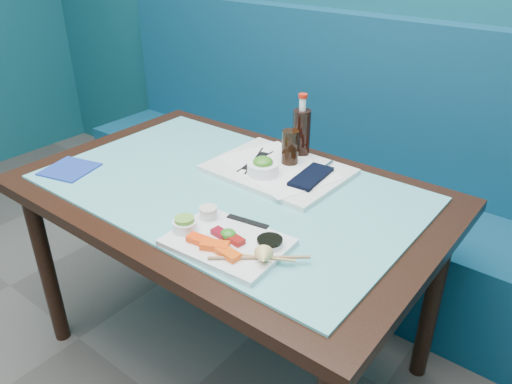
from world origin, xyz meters
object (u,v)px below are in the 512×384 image
Objects in this scene: serving_tray at (278,170)px; cola_glass at (290,147)px; sashimi_plate at (227,242)px; blue_napkin at (70,169)px; cola_bottle_body at (301,135)px; booth_bench at (344,192)px; seaweed_bowl at (263,169)px; dining_table at (229,210)px.

serving_tray is 0.09m from cola_glass.
sashimi_plate is 0.74m from blue_napkin.
serving_tray is 3.74× the size of cola_glass.
sashimi_plate is 1.72× the size of cola_bottle_body.
booth_bench is at bearing 97.63° from serving_tray.
blue_napkin is (-0.59, -0.44, -0.01)m from serving_tray.
serving_tray is 0.73m from blue_napkin.
seaweed_bowl is at bearing -98.75° from cola_glass.
blue_napkin is at bearing -147.71° from seaweed_bowl.
blue_napkin is (-0.74, 0.01, -0.00)m from sashimi_plate.
cola_bottle_body reaches higher than dining_table.
cola_glass is at bearing 39.63° from blue_napkin.
sashimi_plate is (0.22, -1.10, 0.39)m from booth_bench.
cola_bottle_body is (0.00, 0.22, 0.05)m from seaweed_bowl.
seaweed_bowl is (-0.01, -0.07, 0.03)m from serving_tray.
sashimi_plate is 2.58× the size of cola_glass.
cola_bottle_body is at bearing 94.28° from serving_tray.
dining_table is 3.06× the size of serving_tray.
sashimi_plate is at bearing -49.26° from dining_table.
booth_bench is 28.44× the size of seaweed_bowl.
sashimi_plate reaches higher than dining_table.
cola_bottle_body is at bearing 100.07° from cola_glass.
blue_napkin is (-0.58, -0.59, -0.09)m from cola_bottle_body.
sashimi_plate is 1.96× the size of blue_napkin.
sashimi_plate is 0.47m from serving_tray.
serving_tray is (-0.15, 0.45, 0.00)m from sashimi_plate.
booth_bench is at bearing 98.07° from sashimi_plate.
cola_glass reaches higher than sashimi_plate.
cola_bottle_body reaches higher than seaweed_bowl.
serving_tray is at bearing -87.41° from cola_bottle_body.
blue_napkin is at bearing -140.37° from cola_glass.
sashimi_plate is 0.69× the size of serving_tray.
dining_table is (0.00, -0.84, 0.29)m from booth_bench.
seaweed_bowl is (0.06, 0.11, 0.13)m from dining_table.
blue_napkin reaches higher than dining_table.
serving_tray is 2.50× the size of cola_bottle_body.
sashimi_plate and serving_tray have the same top height.
cola_glass is at bearing -79.93° from cola_bottle_body.
seaweed_bowl is 0.23m from cola_bottle_body.
seaweed_bowl is (-0.16, 0.37, 0.03)m from sashimi_plate.
dining_table is at bearing -107.70° from cola_glass.
booth_bench is 0.89m from dining_table.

